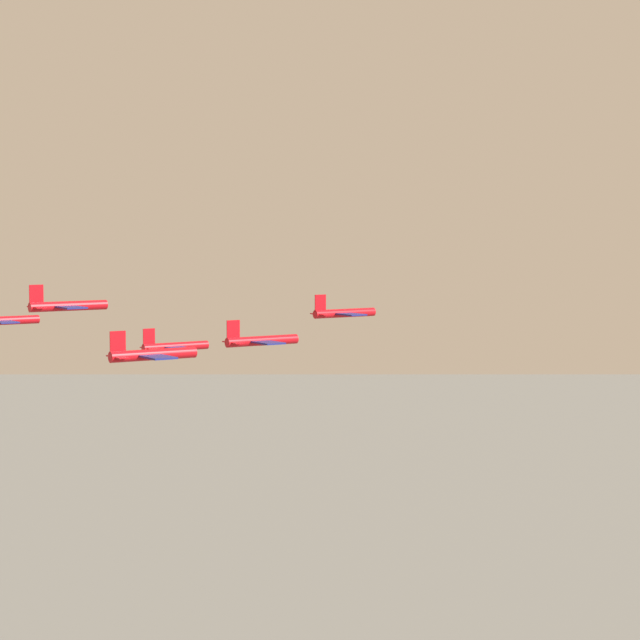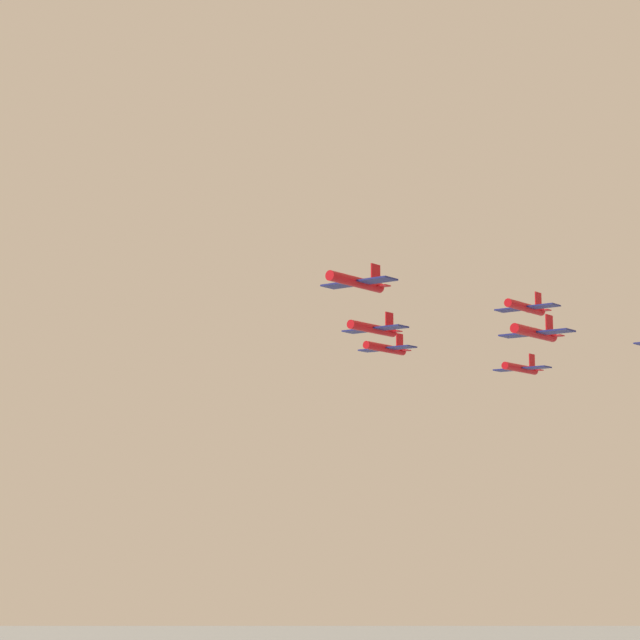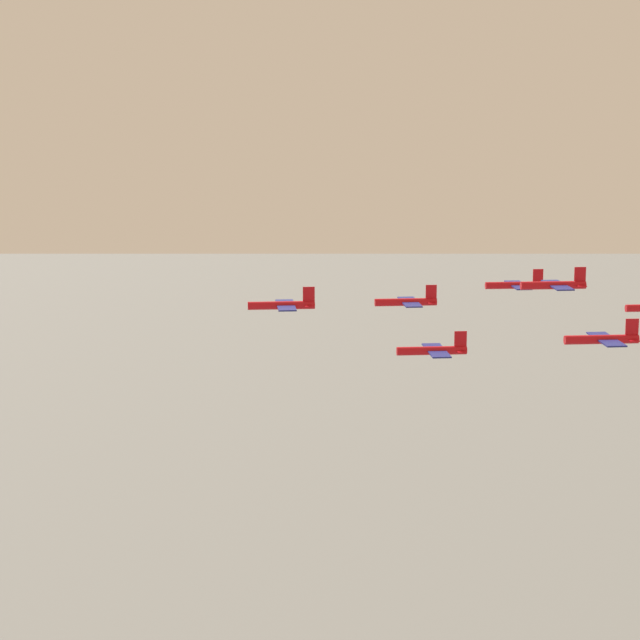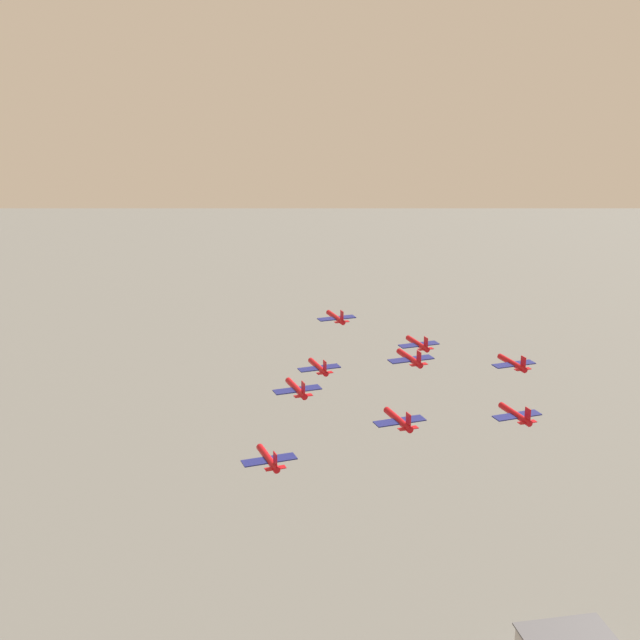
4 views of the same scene
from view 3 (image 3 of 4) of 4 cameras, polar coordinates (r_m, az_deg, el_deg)
jet_0 at (r=147.22m, az=-1.66°, el=0.69°), size 7.97×7.63×2.66m
jet_1 at (r=140.44m, az=5.26°, el=-1.39°), size 7.97×7.63×2.66m
jet_2 at (r=158.64m, az=4.05°, el=0.84°), size 7.97×7.63×2.66m
jet_3 at (r=134.61m, az=12.87°, el=-0.86°), size 7.97×7.63×2.66m
jet_4 at (r=152.26m, az=10.73°, el=1.59°), size 7.97×7.63×2.66m
jet_5 at (r=171.11m, az=8.97°, el=1.59°), size 7.97×7.63×2.66m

